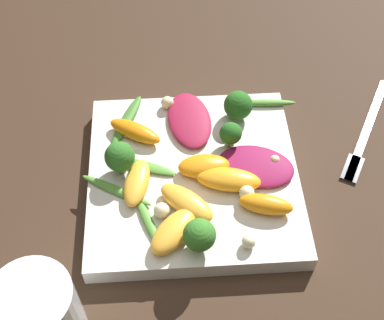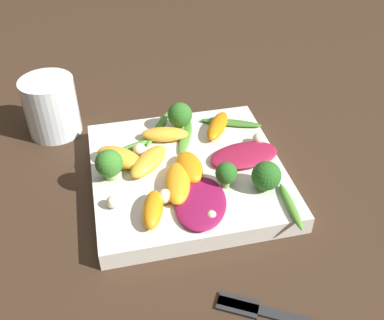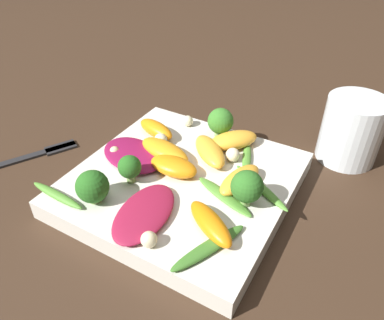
% 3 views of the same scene
% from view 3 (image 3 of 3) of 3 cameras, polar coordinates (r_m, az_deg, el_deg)
% --- Properties ---
extents(ground_plane, '(2.40, 2.40, 0.00)m').
position_cam_3_polar(ground_plane, '(0.48, -1.39, -4.75)').
color(ground_plane, '#382619').
extents(plate, '(0.25, 0.25, 0.03)m').
position_cam_3_polar(plate, '(0.47, -1.41, -3.61)').
color(plate, silver).
rests_on(plate, ground_plane).
extents(drinking_glass, '(0.08, 0.08, 0.09)m').
position_cam_3_polar(drinking_glass, '(0.55, 23.16, 4.23)').
color(drinking_glass, white).
rests_on(drinking_glass, ground_plane).
extents(fork, '(0.18, 0.11, 0.01)m').
position_cam_3_polar(fork, '(0.58, -24.48, 0.29)').
color(fork, '#262628').
rests_on(fork, ground_plane).
extents(radicchio_leaf_0, '(0.10, 0.07, 0.01)m').
position_cam_3_polar(radicchio_leaf_0, '(0.41, -7.76, -7.77)').
color(radicchio_leaf_0, maroon).
rests_on(radicchio_leaf_0, plate).
extents(radicchio_leaf_1, '(0.09, 0.11, 0.01)m').
position_cam_3_polar(radicchio_leaf_1, '(0.50, -8.90, 0.94)').
color(radicchio_leaf_1, maroon).
rests_on(radicchio_leaf_1, plate).
extents(orange_segment_0, '(0.07, 0.07, 0.02)m').
position_cam_3_polar(orange_segment_0, '(0.51, 6.34, 3.02)').
color(orange_segment_0, '#FCAD33').
rests_on(orange_segment_0, plate).
extents(orange_segment_1, '(0.07, 0.04, 0.02)m').
position_cam_3_polar(orange_segment_1, '(0.45, 7.29, -2.99)').
color(orange_segment_1, '#FCAD33').
rests_on(orange_segment_1, plate).
extents(orange_segment_2, '(0.06, 0.07, 0.02)m').
position_cam_3_polar(orange_segment_2, '(0.39, 2.83, -9.62)').
color(orange_segment_2, orange).
rests_on(orange_segment_2, plate).
extents(orange_segment_3, '(0.04, 0.07, 0.02)m').
position_cam_3_polar(orange_segment_3, '(0.53, -5.50, 4.69)').
color(orange_segment_3, orange).
rests_on(orange_segment_3, plate).
extents(orange_segment_4, '(0.07, 0.07, 0.02)m').
position_cam_3_polar(orange_segment_4, '(0.49, 2.72, 1.36)').
color(orange_segment_4, '#FCAD33').
rests_on(orange_segment_4, plate).
extents(orange_segment_5, '(0.04, 0.06, 0.02)m').
position_cam_3_polar(orange_segment_5, '(0.46, -2.65, -0.79)').
color(orange_segment_5, orange).
rests_on(orange_segment_5, plate).
extents(orange_segment_6, '(0.05, 0.08, 0.02)m').
position_cam_3_polar(orange_segment_6, '(0.49, -4.20, 1.40)').
color(orange_segment_6, orange).
rests_on(orange_segment_6, plate).
extents(broccoli_floret_0, '(0.03, 0.03, 0.04)m').
position_cam_3_polar(broccoli_floret_0, '(0.45, -9.48, -1.13)').
color(broccoli_floret_0, '#7A9E51').
rests_on(broccoli_floret_0, plate).
extents(broccoli_floret_1, '(0.04, 0.04, 0.04)m').
position_cam_3_polar(broccoli_floret_1, '(0.41, 8.38, -4.09)').
color(broccoli_floret_1, '#84AD5B').
rests_on(broccoli_floret_1, plate).
extents(broccoli_floret_2, '(0.04, 0.04, 0.04)m').
position_cam_3_polar(broccoli_floret_2, '(0.43, -14.92, -3.98)').
color(broccoli_floret_2, '#84AD5B').
rests_on(broccoli_floret_2, plate).
extents(broccoli_floret_3, '(0.04, 0.04, 0.04)m').
position_cam_3_polar(broccoli_floret_3, '(0.52, 4.58, 5.78)').
color(broccoli_floret_3, '#7A9E51').
rests_on(broccoli_floret_3, plate).
extents(arugula_sprig_0, '(0.06, 0.09, 0.01)m').
position_cam_3_polar(arugula_sprig_0, '(0.45, 10.43, -4.07)').
color(arugula_sprig_0, '#518E33').
rests_on(arugula_sprig_0, plate).
extents(arugula_sprig_1, '(0.02, 0.08, 0.01)m').
position_cam_3_polar(arugula_sprig_1, '(0.46, -19.90, -5.06)').
color(arugula_sprig_1, '#518E33').
rests_on(arugula_sprig_1, plate).
extents(arugula_sprig_2, '(0.04, 0.09, 0.01)m').
position_cam_3_polar(arugula_sprig_2, '(0.43, 4.88, -5.50)').
color(arugula_sprig_2, '#518E33').
rests_on(arugula_sprig_2, plate).
extents(arugula_sprig_3, '(0.09, 0.05, 0.01)m').
position_cam_3_polar(arugula_sprig_3, '(0.38, 2.58, -13.16)').
color(arugula_sprig_3, '#3D7528').
rests_on(arugula_sprig_3, plate).
extents(arugula_sprig_4, '(0.07, 0.03, 0.01)m').
position_cam_3_polar(arugula_sprig_4, '(0.49, 8.34, 0.29)').
color(arugula_sprig_4, '#518E33').
rests_on(arugula_sprig_4, plate).
extents(macadamia_nut_0, '(0.02, 0.02, 0.02)m').
position_cam_3_polar(macadamia_nut_0, '(0.48, 6.23, 0.80)').
color(macadamia_nut_0, beige).
rests_on(macadamia_nut_0, plate).
extents(macadamia_nut_1, '(0.01, 0.01, 0.01)m').
position_cam_3_polar(macadamia_nut_1, '(0.50, -11.71, 1.36)').
color(macadamia_nut_1, beige).
rests_on(macadamia_nut_1, plate).
extents(macadamia_nut_2, '(0.02, 0.02, 0.02)m').
position_cam_3_polar(macadamia_nut_2, '(0.51, -4.79, 3.07)').
color(macadamia_nut_2, beige).
rests_on(macadamia_nut_2, plate).
extents(macadamia_nut_3, '(0.02, 0.02, 0.02)m').
position_cam_3_polar(macadamia_nut_3, '(0.55, -0.67, 5.97)').
color(macadamia_nut_3, beige).
rests_on(macadamia_nut_3, plate).
extents(macadamia_nut_4, '(0.02, 0.02, 0.02)m').
position_cam_3_polar(macadamia_nut_4, '(0.38, -6.57, -11.94)').
color(macadamia_nut_4, beige).
rests_on(macadamia_nut_4, plate).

